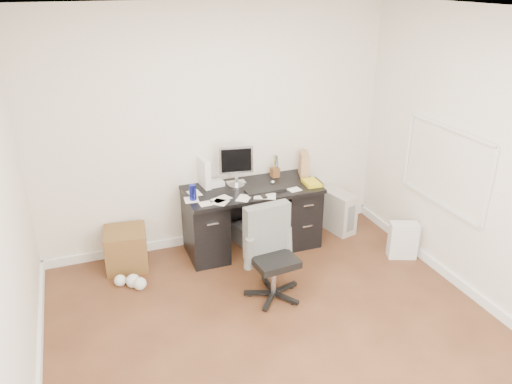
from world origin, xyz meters
TOP-DOWN VIEW (x-y plane):
  - ground at (0.00, 0.00)m, footprint 4.00×4.00m
  - room_shell at (0.03, 0.03)m, footprint 4.02×4.02m
  - desk at (0.30, 1.65)m, footprint 1.50×0.70m
  - loose_papers at (0.10, 1.60)m, footprint 1.10×0.60m
  - lcd_monitor at (0.15, 1.75)m, footprint 0.41×0.27m
  - keyboard at (0.41, 1.51)m, footprint 0.45×0.18m
  - computer_mouse at (0.55, 1.65)m, footprint 0.06×0.06m
  - travel_mug at (-0.39, 1.57)m, footprint 0.09×0.09m
  - white_binder at (-0.18, 1.89)m, footprint 0.16×0.29m
  - magazine_file at (0.99, 1.78)m, footprint 0.19×0.27m
  - pen_cup at (0.66, 1.87)m, footprint 0.12×0.12m
  - yellow_book at (0.97, 1.50)m, footprint 0.19×0.23m
  - paper_remote at (0.35, 1.39)m, footprint 0.29×0.26m
  - office_chair at (0.16, 0.67)m, footprint 0.58×0.58m
  - pc_tower at (1.43, 1.70)m, footprint 0.33×0.54m
  - shopping_bag at (1.80, 0.85)m, footprint 0.37×0.32m
  - wicker_basket at (-1.11, 1.73)m, footprint 0.48×0.48m
  - desk_printer at (0.35, 1.79)m, footprint 0.46×0.42m

SIDE VIEW (x-z plane):
  - ground at x=0.00m, z-range 0.00..0.00m
  - desk_printer at x=0.35m, z-range 0.00..0.23m
  - shopping_bag at x=1.80m, z-range 0.00..0.42m
  - wicker_basket at x=-1.11m, z-range 0.00..0.43m
  - pc_tower at x=1.43m, z-range 0.00..0.50m
  - desk at x=0.30m, z-range 0.02..0.77m
  - office_chair at x=0.16m, z-range 0.00..0.93m
  - loose_papers at x=0.10m, z-range 0.75..0.75m
  - paper_remote at x=0.35m, z-range 0.75..0.77m
  - keyboard at x=0.41m, z-range 0.75..0.78m
  - yellow_book at x=0.97m, z-range 0.75..0.79m
  - computer_mouse at x=0.55m, z-range 0.75..0.80m
  - travel_mug at x=-0.39m, z-range 0.75..0.92m
  - pen_cup at x=0.66m, z-range 0.75..1.01m
  - magazine_file at x=0.99m, z-range 0.75..1.04m
  - white_binder at x=-0.18m, z-range 0.75..1.07m
  - lcd_monitor at x=0.15m, z-range 0.75..1.22m
  - room_shell at x=0.03m, z-range 0.30..3.01m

